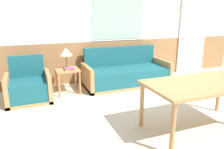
% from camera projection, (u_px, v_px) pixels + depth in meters
% --- Properties ---
extents(ground_plane, '(16.00, 16.00, 0.00)m').
position_uv_depth(ground_plane, '(186.00, 119.00, 3.63)').
color(ground_plane, beige).
extents(wall_back, '(7.20, 0.09, 2.70)m').
position_uv_depth(wall_back, '(123.00, 27.00, 5.62)').
color(wall_back, '#996B42').
rests_on(wall_back, ground_plane).
extents(couch, '(2.06, 0.89, 0.89)m').
position_uv_depth(couch, '(126.00, 74.00, 5.35)').
color(couch, '#B27F4C').
rests_on(couch, ground_plane).
extents(armchair, '(0.84, 0.76, 0.87)m').
position_uv_depth(armchair, '(29.00, 88.00, 4.35)').
color(armchair, '#B27F4C').
rests_on(armchair, ground_plane).
extents(side_table, '(0.50, 0.50, 0.54)m').
position_uv_depth(side_table, '(67.00, 73.00, 4.73)').
color(side_table, '#B27F4C').
rests_on(side_table, ground_plane).
extents(table_lamp, '(0.28, 0.28, 0.45)m').
position_uv_depth(table_lamp, '(66.00, 52.00, 4.69)').
color(table_lamp, '#4C3823').
rests_on(table_lamp, side_table).
extents(book_stack, '(0.22, 0.18, 0.05)m').
position_uv_depth(book_stack, '(69.00, 69.00, 4.64)').
color(book_stack, gold).
rests_on(book_stack, side_table).
extents(dining_table, '(1.66, 0.89, 0.74)m').
position_uv_depth(dining_table, '(203.00, 87.00, 3.15)').
color(dining_table, '#B27F4C').
rests_on(dining_table, ground_plane).
extents(entry_door, '(0.93, 0.09, 2.07)m').
position_uv_depth(entry_door, '(192.00, 37.00, 6.44)').
color(entry_door, silver).
rests_on(entry_door, ground_plane).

